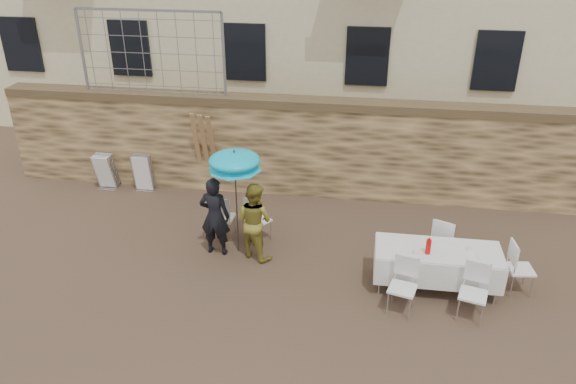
# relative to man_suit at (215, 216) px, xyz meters

# --- Properties ---
(ground) EXTENTS (80.00, 80.00, 0.00)m
(ground) POSITION_rel_man_suit_xyz_m (0.98, -2.21, -0.79)
(ground) COLOR brown
(ground) RESTS_ON ground
(stone_wall) EXTENTS (13.00, 0.50, 2.20)m
(stone_wall) POSITION_rel_man_suit_xyz_m (0.98, 2.79, 0.31)
(stone_wall) COLOR olive
(stone_wall) RESTS_ON ground
(chain_link_fence) EXTENTS (3.20, 0.06, 1.80)m
(chain_link_fence) POSITION_rel_man_suit_xyz_m (-2.02, 2.79, 2.31)
(chain_link_fence) COLOR gray
(chain_link_fence) RESTS_ON stone_wall
(man_suit) EXTENTS (0.60, 0.41, 1.57)m
(man_suit) POSITION_rel_man_suit_xyz_m (0.00, 0.00, 0.00)
(man_suit) COLOR black
(man_suit) RESTS_ON ground
(woman_dress) EXTENTS (0.91, 0.85, 1.51)m
(woman_dress) POSITION_rel_man_suit_xyz_m (0.75, 0.00, -0.03)
(woman_dress) COLOR gold
(woman_dress) RESTS_ON ground
(umbrella) EXTENTS (0.97, 0.97, 1.95)m
(umbrella) POSITION_rel_man_suit_xyz_m (0.40, 0.10, 1.05)
(umbrella) COLOR #3F3F44
(umbrella) RESTS_ON ground
(couple_chair_left) EXTENTS (0.49, 0.49, 0.96)m
(couple_chair_left) POSITION_rel_man_suit_xyz_m (0.00, 0.55, -0.31)
(couple_chair_left) COLOR white
(couple_chair_left) RESTS_ON ground
(couple_chair_right) EXTENTS (0.67, 0.67, 0.96)m
(couple_chair_right) POSITION_rel_man_suit_xyz_m (0.70, 0.55, -0.31)
(couple_chair_right) COLOR white
(couple_chair_right) RESTS_ON ground
(banquet_table) EXTENTS (2.10, 0.85, 0.78)m
(banquet_table) POSITION_rel_man_suit_xyz_m (4.03, -0.53, -0.06)
(banquet_table) COLOR white
(banquet_table) RESTS_ON ground
(soda_bottle) EXTENTS (0.09, 0.09, 0.26)m
(soda_bottle) POSITION_rel_man_suit_xyz_m (3.83, -0.68, 0.12)
(soda_bottle) COLOR red
(soda_bottle) RESTS_ON banquet_table
(table_chair_front_left) EXTENTS (0.59, 0.59, 0.96)m
(table_chair_front_left) POSITION_rel_man_suit_xyz_m (3.43, -1.28, -0.31)
(table_chair_front_left) COLOR white
(table_chair_front_left) RESTS_ON ground
(table_chair_front_right) EXTENTS (0.59, 0.59, 0.96)m
(table_chair_front_right) POSITION_rel_man_suit_xyz_m (4.53, -1.28, -0.31)
(table_chair_front_right) COLOR white
(table_chair_front_right) RESTS_ON ground
(table_chair_back) EXTENTS (0.63, 0.63, 0.96)m
(table_chair_back) POSITION_rel_man_suit_xyz_m (4.23, 0.27, -0.31)
(table_chair_back) COLOR white
(table_chair_back) RESTS_ON ground
(table_chair_side) EXTENTS (0.53, 0.53, 0.96)m
(table_chair_side) POSITION_rel_man_suit_xyz_m (5.43, -0.43, -0.31)
(table_chair_side) COLOR white
(table_chair_side) RESTS_ON ground
(chair_stack_left) EXTENTS (0.46, 0.40, 0.92)m
(chair_stack_left) POSITION_rel_man_suit_xyz_m (-3.25, 2.41, -0.33)
(chair_stack_left) COLOR white
(chair_stack_left) RESTS_ON ground
(chair_stack_right) EXTENTS (0.46, 0.32, 0.92)m
(chair_stack_right) POSITION_rel_man_suit_xyz_m (-2.35, 2.41, -0.33)
(chair_stack_right) COLOR white
(chair_stack_right) RESTS_ON ground
(wood_planks) EXTENTS (0.70, 0.20, 2.00)m
(wood_planks) POSITION_rel_man_suit_xyz_m (-0.75, 2.48, 0.21)
(wood_planks) COLOR #A37749
(wood_planks) RESTS_ON ground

